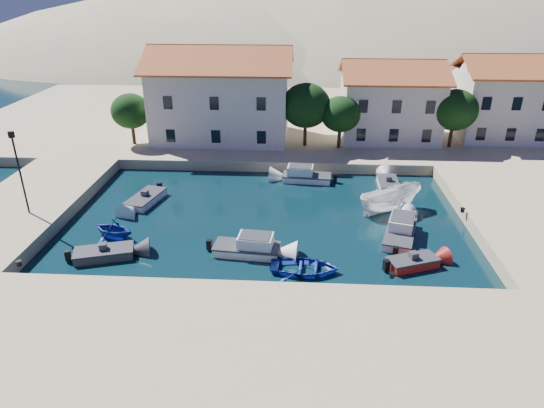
{
  "coord_description": "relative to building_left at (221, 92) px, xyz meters",
  "views": [
    {
      "loc": [
        2.45,
        -23.31,
        16.65
      ],
      "look_at": [
        0.57,
        8.43,
        2.0
      ],
      "focal_mm": 32.0,
      "sensor_mm": 36.0,
      "label": 1
    }
  ],
  "objects": [
    {
      "name": "trees",
      "position": [
        10.51,
        -2.54,
        -1.1
      ],
      "size": [
        37.3,
        5.3,
        6.45
      ],
      "color": "#382314",
      "rests_on": "quay_north"
    },
    {
      "name": "cabin_cruiser_south",
      "position": [
        5.09,
        -23.27,
        -5.46
      ],
      "size": [
        4.55,
        2.29,
        1.6
      ],
      "rotation": [
        0.0,
        0.0,
        -0.1
      ],
      "color": "white",
      "rests_on": "ground"
    },
    {
      "name": "motorboat_grey_sw",
      "position": [
        -4.27,
        -24.34,
        -5.64
      ],
      "size": [
        4.12,
        2.72,
        1.25
      ],
      "rotation": [
        0.0,
        0.0,
        0.3
      ],
      "color": "#36373C",
      "rests_on": "ground"
    },
    {
      "name": "quay_west",
      "position": [
        -13.0,
        -18.0,
        -5.44
      ],
      "size": [
        8.0,
        20.0,
        1.0
      ],
      "primitive_type": "cube",
      "color": "tan",
      "rests_on": "ground"
    },
    {
      "name": "rowboat_west",
      "position": [
        -4.62,
        -21.53,
        -5.94
      ],
      "size": [
        3.87,
        3.6,
        1.67
      ],
      "primitive_type": "imported",
      "rotation": [
        0.0,
        0.0,
        -1.89
      ],
      "color": "#1C339C",
      "rests_on": "ground"
    },
    {
      "name": "ground",
      "position": [
        6.0,
        -28.0,
        -5.94
      ],
      "size": [
        400.0,
        400.0,
        0.0
      ],
      "primitive_type": "plane",
      "color": "black",
      "rests_on": "ground"
    },
    {
      "name": "boat_east",
      "position": [
        15.69,
        -16.05,
        -5.94
      ],
      "size": [
        5.95,
        4.55,
        2.17
      ],
      "primitive_type": "imported",
      "rotation": [
        0.0,
        0.0,
        2.07
      ],
      "color": "white",
      "rests_on": "ground"
    },
    {
      "name": "building_right",
      "position": [
        30.0,
        2.0,
        -0.46
      ],
      "size": [
        9.45,
        8.4,
        8.8
      ],
      "color": "beige",
      "rests_on": "quay_north"
    },
    {
      "name": "quay_north",
      "position": [
        8.0,
        10.0,
        -5.44
      ],
      "size": [
        80.0,
        36.0,
        1.0
      ],
      "primitive_type": "cube",
      "color": "tan",
      "rests_on": "ground"
    },
    {
      "name": "building_left",
      "position": [
        0.0,
        0.0,
        0.0
      ],
      "size": [
        14.7,
        9.45,
        9.7
      ],
      "color": "beige",
      "rests_on": "quay_north"
    },
    {
      "name": "bollards",
      "position": [
        8.8,
        -24.13,
        -4.79
      ],
      "size": [
        29.36,
        9.56,
        0.3
      ],
      "color": "black",
      "rests_on": "ground"
    },
    {
      "name": "cabin_cruiser_east",
      "position": [
        15.73,
        -20.51,
        -5.46
      ],
      "size": [
        3.2,
        5.17,
        1.6
      ],
      "rotation": [
        0.0,
        0.0,
        1.29
      ],
      "color": "white",
      "rests_on": "ground"
    },
    {
      "name": "quay_south",
      "position": [
        6.0,
        -34.0,
        -5.44
      ],
      "size": [
        52.0,
        12.0,
        1.0
      ],
      "primitive_type": "cube",
      "color": "tan",
      "rests_on": "ground"
    },
    {
      "name": "building_mid",
      "position": [
        18.0,
        1.0,
        -0.71
      ],
      "size": [
        10.5,
        8.4,
        8.3
      ],
      "color": "beige",
      "rests_on": "quay_north"
    },
    {
      "name": "lamppost",
      "position": [
        -11.5,
        -20.0,
        -1.18
      ],
      "size": [
        0.35,
        0.25,
        6.22
      ],
      "color": "black",
      "rests_on": "quay_west"
    },
    {
      "name": "rowboat_south",
      "position": [
        8.98,
        -25.3,
        -5.94
      ],
      "size": [
        4.47,
        3.29,
        0.9
      ],
      "primitive_type": "imported",
      "rotation": [
        0.0,
        0.0,
        1.53
      ],
      "color": "#1C339C",
      "rests_on": "ground"
    },
    {
      "name": "motorboat_red_se",
      "position": [
        15.86,
        -24.28,
        -5.64
      ],
      "size": [
        3.54,
        2.51,
        1.25
      ],
      "rotation": [
        0.0,
        0.0,
        0.37
      ],
      "color": "maroon",
      "rests_on": "ground"
    },
    {
      "name": "hills",
      "position": [
        26.64,
        95.62,
        -29.34
      ],
      "size": [
        254.0,
        176.0,
        99.0
      ],
      "color": "tan",
      "rests_on": "ground"
    },
    {
      "name": "motorboat_white_west",
      "position": [
        -4.14,
        -15.51,
        -5.64
      ],
      "size": [
        2.71,
        4.42,
        1.25
      ],
      "rotation": [
        0.0,
        0.0,
        -1.8
      ],
      "color": "white",
      "rests_on": "ground"
    },
    {
      "name": "quay_east",
      "position": [
        26.5,
        -18.0,
        -5.44
      ],
      "size": [
        11.0,
        20.0,
        1.0
      ],
      "primitive_type": "cube",
      "color": "tan",
      "rests_on": "ground"
    },
    {
      "name": "cabin_cruiser_north",
      "position": [
        9.18,
        -9.98,
        -5.46
      ],
      "size": [
        4.54,
        2.22,
        1.6
      ],
      "rotation": [
        0.0,
        0.0,
        3.06
      ],
      "color": "white",
      "rests_on": "ground"
    },
    {
      "name": "motorboat_white_ne",
      "position": [
        16.41,
        -11.07,
        -5.64
      ],
      "size": [
        1.81,
        3.69,
        1.25
      ],
      "rotation": [
        0.0,
        0.0,
        1.54
      ],
      "color": "white",
      "rests_on": "ground"
    }
  ]
}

